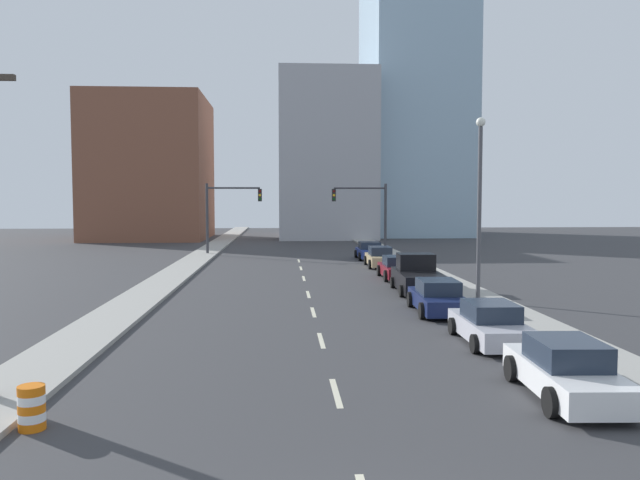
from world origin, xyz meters
name	(u,v)px	position (x,y,z in m)	size (l,w,h in m)	color
sidewalk_left	(208,251)	(-8.23, 50.55, 0.08)	(2.34, 101.09, 0.16)	#9E9B93
sidewalk_right	(384,251)	(8.23, 50.55, 0.08)	(2.34, 101.09, 0.16)	#9E9B93
lane_stripe_at_8m	(336,393)	(0.00, 7.90, 0.00)	(0.16, 2.40, 0.01)	beige
lane_stripe_at_14m	(321,340)	(0.00, 13.78, 0.00)	(0.16, 2.40, 0.01)	beige
lane_stripe_at_19m	(313,312)	(0.00, 19.21, 0.00)	(0.16, 2.40, 0.01)	beige
lane_stripe_at_24m	(308,294)	(0.00, 24.30, 0.00)	(0.16, 2.40, 0.01)	beige
lane_stripe_at_31m	(304,278)	(0.00, 30.85, 0.00)	(0.16, 2.40, 0.01)	beige
lane_stripe_at_37m	(301,268)	(0.00, 36.58, 0.00)	(0.16, 2.40, 0.01)	beige
lane_stripe_at_42m	(299,261)	(0.00, 41.93, 0.00)	(0.16, 2.40, 0.01)	beige
building_brick_left	(151,169)	(-17.64, 71.70, 8.71)	(14.00, 16.00, 17.43)	brown
building_office_center	(324,159)	(4.34, 75.70, 10.33)	(12.00, 20.00, 20.66)	#A8A8AD
building_glass_right	(414,101)	(17.15, 79.70, 18.73)	(13.00, 20.00, 37.45)	#99B7CC
traffic_signal_left	(223,208)	(-6.49, 47.85, 4.13)	(4.93, 0.35, 6.31)	#38383D
traffic_signal_right	(370,208)	(6.52, 47.85, 4.13)	(4.93, 0.35, 6.31)	#38383D
traffic_barrel	(32,408)	(-6.66, 5.78, 0.47)	(0.56, 0.56, 0.95)	orange
street_lamp	(480,196)	(8.03, 21.59, 5.05)	(0.44, 0.44, 8.75)	#4C4C51
sedan_white	(566,371)	(5.62, 7.17, 0.67)	(2.18, 4.60, 1.45)	silver
sedan_silver	(490,325)	(5.71, 13.03, 0.64)	(2.12, 4.51, 1.40)	#B2B2BC
sedan_navy	(438,298)	(5.36, 18.77, 0.66)	(2.26, 4.75, 1.43)	#141E47
pickup_truck_black	(418,277)	(5.82, 24.86, 0.80)	(2.59, 5.29, 1.99)	black
sedan_maroon	(397,268)	(5.78, 30.40, 0.65)	(2.15, 4.72, 1.40)	maroon
sedan_tan	(380,258)	(5.77, 37.18, 0.68)	(2.08, 4.78, 1.48)	tan
sedan_blue	(370,251)	(5.84, 43.04, 0.66)	(2.15, 4.24, 1.44)	navy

